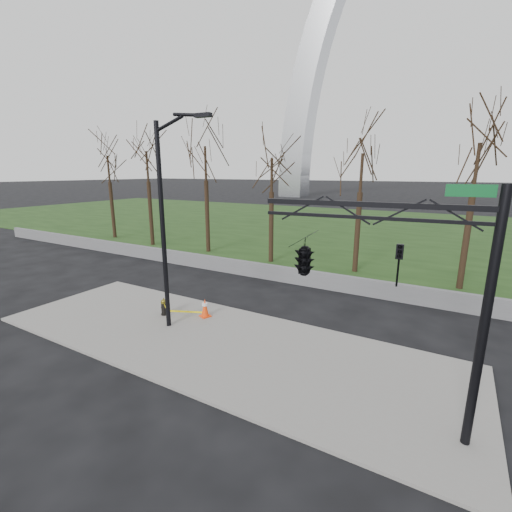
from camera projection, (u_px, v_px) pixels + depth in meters
The scene contains 11 objects.
ground at pixel (212, 341), 13.12m from camera, with size 500.00×500.00×0.00m, color black.
sidewalk at pixel (212, 340), 13.11m from camera, with size 18.00×6.00×0.10m, color gray.
grass_strip at pixel (377, 230), 38.37m from camera, with size 120.00×40.00×0.06m, color #1B3513.
guardrail at pixel (297, 276), 19.75m from camera, with size 60.00×0.30×0.90m, color #59595B.
gateway_arch at pixel (437, 35), 68.63m from camera, with size 66.00×6.00×65.00m, color silver, non-canonical shape.
tree_row at pixel (359, 204), 21.13m from camera, with size 50.43×4.00×8.66m.
fire_hydrant at pixel (164, 307), 15.26m from camera, with size 0.47×0.31×0.76m.
traffic_cone at pixel (205, 308), 15.05m from camera, with size 0.54×0.54×0.80m.
street_light at pixel (167, 213), 13.10m from camera, with size 2.39×0.39×8.21m.
traffic_signal_mast at pixel (335, 259), 8.47m from camera, with size 5.09×2.52×6.00m.
caution_tape at pixel (177, 310), 15.00m from camera, with size 1.68×1.46×0.40m.
Camera 1 is at (7.43, -9.56, 6.22)m, focal length 24.46 mm.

